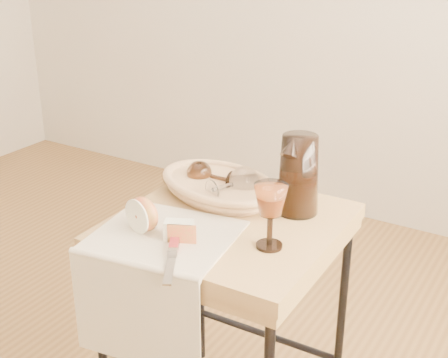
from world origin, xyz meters
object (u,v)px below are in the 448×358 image
Objects in this scene: wine_goblet at (270,216)px; apple_half at (144,214)px; goblet_lying_a at (213,177)px; goblet_lying_b at (231,185)px; bread_basket at (219,188)px; tea_towel at (164,236)px; pitcher at (299,174)px; table_knife at (172,254)px; side_table at (228,332)px.

apple_half is (-0.29, -0.09, -0.03)m from wine_goblet.
goblet_lying_a is 1.24× the size of apple_half.
wine_goblet is at bearing -105.95° from goblet_lying_b.
bread_basket is at bearing 94.85° from apple_half.
pitcher is at bearing 46.00° from tea_towel.
tea_towel is 1.49× the size of table_knife.
side_table is at bearing 148.69° from table_knife.
wine_goblet is (0.20, -0.16, 0.03)m from goblet_lying_b.
apple_half is at bearing -162.72° from wine_goblet.
apple_half is at bearing -148.89° from table_knife.
goblet_lying_b reaches higher than side_table.
goblet_lying_a is 0.72× the size of wine_goblet.
tea_towel is at bearing 98.59° from goblet_lying_a.
tea_towel is 2.05× the size of wine_goblet.
tea_towel is 1.32× the size of pitcher.
bread_basket reaches higher than table_knife.
pitcher is at bearing 47.11° from side_table.
pitcher is at bearing 62.05° from apple_half.
tea_towel is at bearing 17.05° from apple_half.
goblet_lying_a is 0.34m from wine_goblet.
side_table is at bearing 63.03° from apple_half.
table_knife is at bearing -14.53° from apple_half.
wine_goblet is 1.72× the size of apple_half.
goblet_lying_a is at bearing 145.07° from wine_goblet.
wine_goblet is (0.15, -0.07, 0.43)m from side_table.
goblet_lying_a is at bearing 135.05° from side_table.
tea_towel is at bearing -126.90° from pitcher.
goblet_lying_b is at bearing 83.91° from apple_half.
side_table is 0.49m from pitcher.
apple_half is (-0.06, -0.00, 0.05)m from tea_towel.
bread_basket is 1.32× the size of pitcher.
table_knife is at bearing -110.68° from pitcher.
pitcher is 0.40m from table_knife.
wine_goblet reaches higher than table_knife.
bread_basket is 0.31m from wine_goblet.
apple_half reaches higher than bread_basket.
side_table is at bearing -134.29° from pitcher.
apple_half is at bearing -86.48° from bread_basket.
tea_towel is 0.27m from wine_goblet.
tea_towel is 0.38m from pitcher.
tea_towel is at bearing -117.82° from side_table.
pitcher reaches higher than apple_half.
tea_towel is (-0.08, -0.16, 0.35)m from side_table.
goblet_lying_b is at bearing 157.26° from table_knife.
pitcher reaches higher than goblet_lying_a.
apple_half is 0.16m from table_knife.
goblet_lying_b is (0.04, 0.25, 0.05)m from tea_towel.
pitcher is at bearing -52.80° from goblet_lying_b.
goblet_lying_b is 0.60× the size of table_knife.
tea_towel is at bearing -159.64° from wine_goblet.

